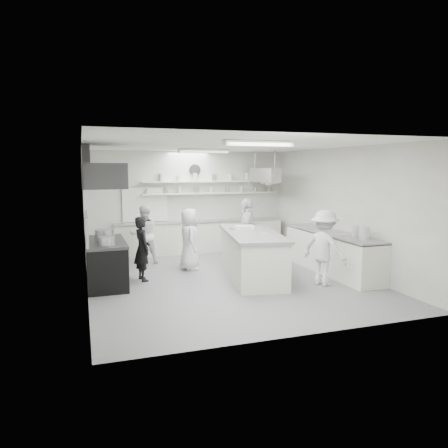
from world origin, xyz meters
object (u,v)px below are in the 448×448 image
object	(u,v)px
prep_island	(252,256)
stove	(106,264)
back_counter	(201,237)
right_counter	(332,253)
cook_stove	(142,249)
cook_back	(144,235)

from	to	relation	value
prep_island	stove	bearing A→B (deg)	-178.61
stove	back_counter	size ratio (longest dim) A/B	0.36
back_counter	right_counter	distance (m)	4.13
stove	right_counter	world-z (taller)	right_counter
back_counter	right_counter	bearing A→B (deg)	-55.35
cook_stove	cook_back	world-z (taller)	cook_back
cook_stove	cook_back	distance (m)	1.72
prep_island	cook_back	bearing A→B (deg)	143.59
right_counter	cook_stove	world-z (taller)	cook_stove
stove	right_counter	size ratio (longest dim) A/B	0.55
stove	back_counter	distance (m)	4.03
cook_stove	prep_island	bearing A→B (deg)	-113.22
back_counter	prep_island	world-z (taller)	prep_island
right_counter	prep_island	xyz separation A→B (m)	(-2.05, 0.12, 0.04)
prep_island	cook_stove	bearing A→B (deg)	177.25
prep_island	cook_back	world-z (taller)	cook_back
back_counter	right_counter	world-z (taller)	right_counter
back_counter	stove	bearing A→B (deg)	-136.01
prep_island	right_counter	bearing A→B (deg)	6.56
back_counter	prep_island	bearing A→B (deg)	-84.71
prep_island	cook_back	xyz separation A→B (m)	(-2.14, 2.24, 0.27)
stove	prep_island	xyz separation A→B (m)	(3.20, -0.48, 0.06)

